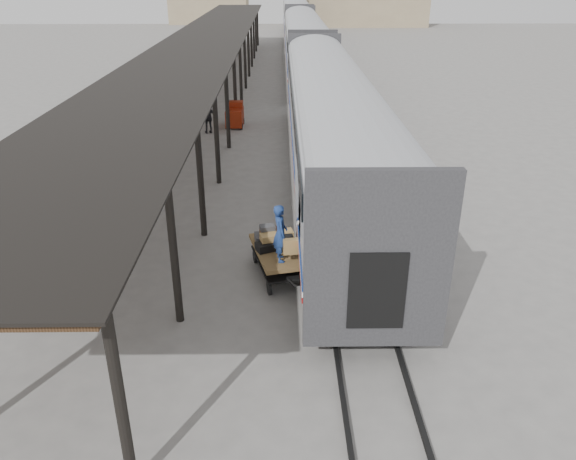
{
  "coord_description": "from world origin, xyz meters",
  "views": [
    {
      "loc": [
        1.24,
        -13.94,
        8.12
      ],
      "look_at": [
        1.41,
        -0.27,
        1.7
      ],
      "focal_mm": 35.0,
      "sensor_mm": 36.0,
      "label": 1
    }
  ],
  "objects_px": {
    "baggage_cart": "(279,255)",
    "luggage_tug": "(235,116)",
    "porter": "(280,233)",
    "pedestrian": "(208,118)"
  },
  "relations": [
    {
      "from": "baggage_cart",
      "to": "pedestrian",
      "type": "xyz_separation_m",
      "value": [
        -3.79,
        15.47,
        0.17
      ]
    },
    {
      "from": "baggage_cart",
      "to": "porter",
      "type": "relative_size",
      "value": 1.63
    },
    {
      "from": "luggage_tug",
      "to": "porter",
      "type": "height_order",
      "value": "porter"
    },
    {
      "from": "baggage_cart",
      "to": "pedestrian",
      "type": "bearing_deg",
      "value": 89.81
    },
    {
      "from": "porter",
      "to": "pedestrian",
      "type": "distance_m",
      "value": 16.59
    },
    {
      "from": "baggage_cart",
      "to": "porter",
      "type": "xyz_separation_m",
      "value": [
        0.05,
        -0.65,
        1.02
      ]
    },
    {
      "from": "luggage_tug",
      "to": "porter",
      "type": "distance_m",
      "value": 17.67
    },
    {
      "from": "baggage_cart",
      "to": "luggage_tug",
      "type": "relative_size",
      "value": 1.71
    },
    {
      "from": "baggage_cart",
      "to": "pedestrian",
      "type": "relative_size",
      "value": 1.6
    },
    {
      "from": "baggage_cart",
      "to": "porter",
      "type": "distance_m",
      "value": 1.21
    }
  ]
}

